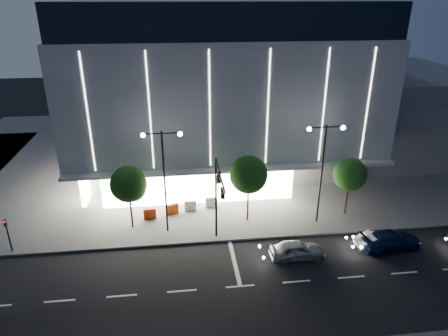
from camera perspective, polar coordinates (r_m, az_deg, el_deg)
name	(u,v)px	position (r m, az deg, el deg)	size (l,w,h in m)	color
ground	(209,275)	(29.65, -2.10, -14.98)	(160.00, 160.00, 0.00)	black
sidewalk_museum	(232,152)	(51.08, 1.15, 2.35)	(70.00, 40.00, 0.15)	#474747
museum	(217,83)	(46.65, -0.98, 12.09)	(30.00, 25.80, 18.00)	#4C4C51
annex_building	(393,109)	(56.37, 23.05, 7.77)	(16.00, 20.00, 10.00)	#4C4C51
traffic_mast	(218,191)	(29.84, -0.88, -3.24)	(0.33, 5.89, 7.07)	black
street_lamp_west	(164,168)	(31.76, -8.60, 0.04)	(3.16, 0.36, 9.00)	black
street_lamp_east	(323,160)	(33.84, 13.95, 1.09)	(3.16, 0.36, 9.00)	black
ped_signal_far	(8,232)	(34.85, -28.53, -8.04)	(0.22, 0.24, 3.00)	black
tree_left	(129,186)	(33.72, -13.43, -2.52)	(3.02, 3.02, 5.72)	black
tree_mid	(249,177)	(33.83, 3.57, -1.23)	(3.25, 3.25, 6.15)	black
tree_right	(350,176)	(36.64, 17.54, -1.11)	(2.91, 2.91, 5.51)	black
car_lead	(297,250)	(31.31, 10.37, -11.44)	(1.68, 4.18, 1.42)	#A1A4A9
car_second	(379,240)	(34.28, 21.32, -9.62)	(1.37, 3.92, 1.29)	#B0B3B8
car_third	(391,240)	(34.50, 22.74, -9.48)	(2.03, 4.99, 1.45)	#121D45
barrier_a	(172,209)	(36.60, -7.37, -5.84)	(1.10, 0.25, 1.00)	#FB4B0D
barrier_b	(190,206)	(36.97, -4.83, -5.40)	(1.10, 0.25, 1.00)	silver
barrier_c	(150,214)	(36.14, -10.54, -6.46)	(1.10, 0.25, 1.00)	red
barrier_d	(211,202)	(37.47, -1.83, -4.90)	(1.10, 0.25, 1.00)	silver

